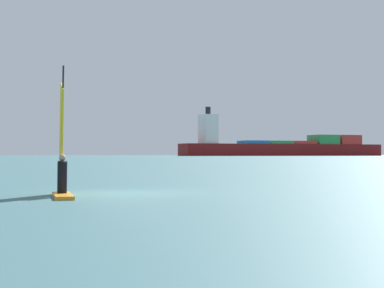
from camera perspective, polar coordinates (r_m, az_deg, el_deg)
name	(u,v)px	position (r m, az deg, el deg)	size (l,w,h in m)	color
ground_plane	(127,193)	(23.64, -5.82, -4.34)	(4000.00, 4000.00, 0.00)	#386066
windsurfer	(62,165)	(21.79, -11.51, -1.84)	(0.58, 3.53, 4.36)	orange
cargo_ship	(284,147)	(522.04, 8.18, -0.23)	(175.21, 40.97, 37.86)	maroon
distant_headland	(173,143)	(1273.26, -1.70, 0.11)	(1388.56, 377.64, 47.58)	#60665B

